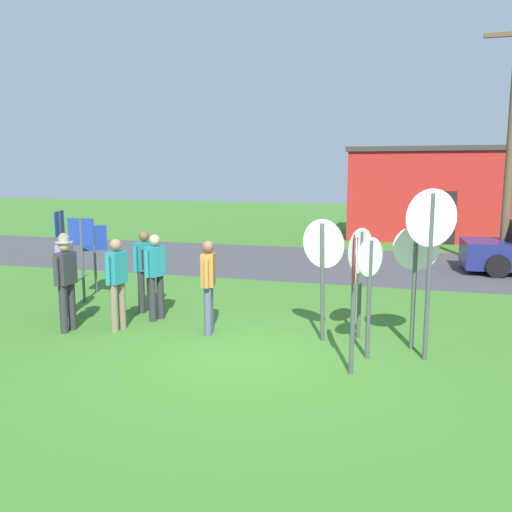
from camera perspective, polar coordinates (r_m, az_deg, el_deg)
ground_plane at (r=8.60m, az=-1.99°, el=-10.68°), size 80.00×80.00×0.00m
street_asphalt at (r=17.16m, az=7.45°, el=-0.72°), size 60.00×6.40×0.01m
building_background at (r=24.52m, az=18.97°, el=6.35°), size 7.64×4.37×3.86m
utility_pole at (r=17.06m, az=25.54°, el=11.17°), size 1.80×0.24×7.21m
stop_sign_far_back at (r=8.39m, az=11.98°, el=-2.37°), size 0.34×0.52×1.91m
stop_sign_center_cluster at (r=9.37m, az=11.03°, el=-0.83°), size 0.36×0.71×1.94m
stop_sign_rear_right at (r=8.47m, az=18.06°, el=1.40°), size 0.75×0.47×2.65m
stop_sign_nearest at (r=9.09m, az=7.14°, el=-0.24°), size 0.76×0.40×2.11m
stop_sign_tallest at (r=9.00m, az=16.56°, el=-1.06°), size 0.72×0.07×2.04m
stop_sign_low_front at (r=7.66m, az=10.36°, el=-2.41°), size 0.15×0.76×2.05m
person_holding_notes at (r=11.25m, az=-11.80°, el=-0.96°), size 0.45×0.52×1.69m
person_near_signs at (r=10.59m, az=-10.72°, el=-1.55°), size 0.43×0.55×1.69m
person_in_blue at (r=11.32m, az=-19.61°, el=-1.39°), size 0.29×0.56×1.69m
person_in_teal at (r=10.25m, az=-19.57°, el=-2.26°), size 0.32×0.57×1.74m
person_with_sunhat at (r=10.07m, az=-14.58°, el=-2.41°), size 0.28×0.56×1.69m
person_in_dark_shirt at (r=9.56m, az=-5.10°, el=-2.76°), size 0.30×0.56×1.69m
info_panel_leftmost at (r=12.41m, az=-18.07°, el=1.17°), size 0.60×0.10×1.87m
info_panel_middle at (r=13.32m, az=-16.83°, el=0.96°), size 0.46×0.42×1.62m
info_panel_rightmost at (r=13.67m, az=-20.12°, el=1.99°), size 0.19×0.58×1.95m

